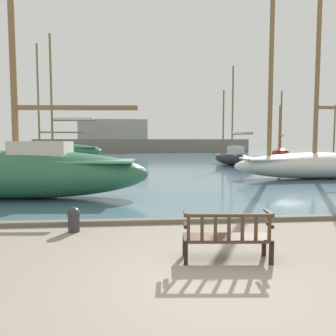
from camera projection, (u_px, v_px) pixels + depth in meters
The scene contains 12 objects.
ground_plane at pixel (211, 283), 5.09m from camera, with size 160.00×160.00×0.00m, color gray.
harbor_water at pixel (145, 156), 48.76m from camera, with size 100.00×80.00×0.08m, color slate.
quay_edge_kerb at pixel (180, 220), 8.90m from camera, with size 40.00×0.30×0.12m, color #675F54.
park_bench at pixel (227, 236), 6.00m from camera, with size 1.64×0.66×0.92m.
sailboat_distant_harbor at pixel (318, 161), 19.00m from camera, with size 10.25×3.01×13.65m.
sailboat_far_port at pixel (55, 150), 39.50m from camera, with size 11.58×3.74×14.83m.
sailboat_mid_port at pixel (233, 157), 29.53m from camera, with size 2.88×7.02×8.86m.
sailboat_mid_starboard at pixel (42, 160), 25.61m from camera, with size 8.39×2.45×9.59m.
sailboat_far_starboard at pixel (280, 152), 43.91m from camera, with size 4.49×8.44×8.87m.
sailboat_nearest_starboard at pixel (24, 171), 12.26m from camera, with size 10.86×3.06×11.10m.
mooring_bollard at pixel (74, 218), 7.96m from camera, with size 0.32×0.32×0.61m.
far_breakwater at pixel (135, 142), 64.04m from camera, with size 41.69×2.40×6.55m.
Camera 1 is at (-1.13, -4.84, 2.19)m, focal length 35.00 mm.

